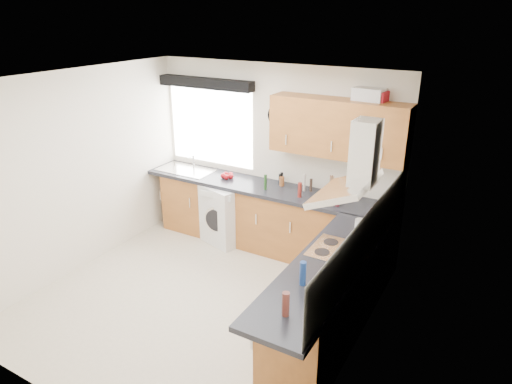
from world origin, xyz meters
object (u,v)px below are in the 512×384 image
Objects in this scene: extractor_hood at (355,171)px; washing_machine at (227,213)px; oven at (335,292)px; upper_cabinets at (338,128)px.

washing_machine is at bearing 152.81° from extractor_hood.
washing_machine is (-2.04, 1.10, 0.00)m from oven.
upper_cabinets is at bearing 112.54° from oven.
oven is 0.50× the size of upper_cabinets.
extractor_hood is at bearing -63.87° from upper_cabinets.
oven is 2.32m from washing_machine.
washing_machine is at bearing -171.42° from upper_cabinets.
oven is 1.09× the size of extractor_hood.
upper_cabinets reaches higher than washing_machine.
upper_cabinets is (-0.65, 1.33, 0.03)m from extractor_hood.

